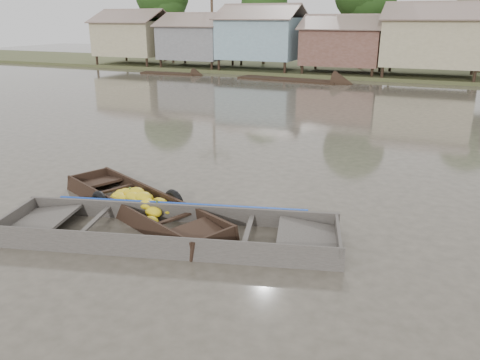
% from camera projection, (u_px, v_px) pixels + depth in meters
% --- Properties ---
extents(ground, '(120.00, 120.00, 0.00)m').
position_uv_depth(ground, '(225.00, 239.00, 9.51)').
color(ground, '#454035').
rests_on(ground, ground).
extents(riverbank, '(120.00, 12.47, 10.22)m').
position_uv_depth(riverbank, '(442.00, 35.00, 35.00)').
color(riverbank, '#384723').
rests_on(riverbank, ground).
extents(banana_boat, '(5.39, 3.29, 0.74)m').
position_uv_depth(banana_boat, '(139.00, 206.00, 10.82)').
color(banana_boat, black).
rests_on(banana_boat, ground).
extents(viewer_boat, '(7.11, 3.55, 0.55)m').
position_uv_depth(viewer_boat, '(170.00, 236.00, 9.53)').
color(viewer_boat, '#3A3631').
rests_on(viewer_boat, ground).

